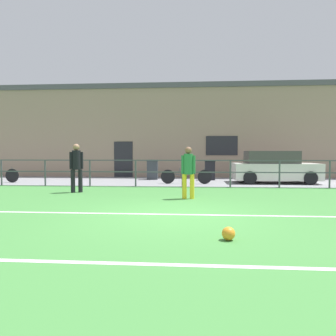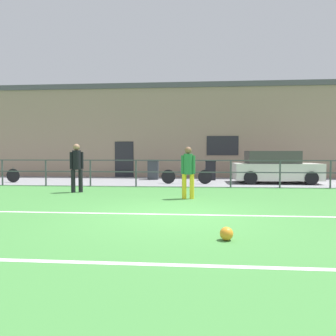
# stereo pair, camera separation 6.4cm
# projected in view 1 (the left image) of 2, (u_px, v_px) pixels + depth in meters

# --- Properties ---
(ground) EXTENTS (60.00, 44.00, 0.04)m
(ground) POSITION_uv_depth(u_px,v_px,m) (174.00, 216.00, 7.36)
(ground) COLOR #42843D
(field_line_touchline) EXTENTS (36.00, 0.11, 0.00)m
(field_line_touchline) POSITION_uv_depth(u_px,v_px,m) (174.00, 214.00, 7.40)
(field_line_touchline) COLOR white
(field_line_touchline) RESTS_ON ground
(field_line_hash) EXTENTS (36.00, 0.11, 0.00)m
(field_line_hash) POSITION_uv_depth(u_px,v_px,m) (160.00, 264.00, 4.08)
(field_line_hash) COLOR white
(field_line_hash) RESTS_ON ground
(pavement_strip) EXTENTS (48.00, 5.00, 0.02)m
(pavement_strip) POSITION_uv_depth(u_px,v_px,m) (184.00, 181.00, 15.82)
(pavement_strip) COLOR gray
(pavement_strip) RESTS_ON ground
(perimeter_fence) EXTENTS (36.07, 0.07, 1.15)m
(perimeter_fence) POSITION_uv_depth(u_px,v_px,m) (182.00, 169.00, 13.30)
(perimeter_fence) COLOR #474C51
(perimeter_fence) RESTS_ON ground
(clubhouse_facade) EXTENTS (28.00, 2.56, 5.49)m
(clubhouse_facade) POSITION_uv_depth(u_px,v_px,m) (186.00, 131.00, 19.38)
(clubhouse_facade) COLOR gray
(clubhouse_facade) RESTS_ON ground
(player_goalkeeper) EXTENTS (0.45, 0.31, 1.77)m
(player_goalkeeper) POSITION_uv_depth(u_px,v_px,m) (76.00, 165.00, 11.46)
(player_goalkeeper) COLOR black
(player_goalkeeper) RESTS_ON ground
(player_winger) EXTENTS (0.45, 0.29, 1.64)m
(player_winger) POSITION_uv_depth(u_px,v_px,m) (188.00, 169.00, 9.89)
(player_winger) COLOR gold
(player_winger) RESTS_ON ground
(soccer_ball_spare) EXTENTS (0.22, 0.22, 0.22)m
(soccer_ball_spare) POSITION_uv_depth(u_px,v_px,m) (228.00, 234.00, 5.22)
(soccer_ball_spare) COLOR orange
(soccer_ball_spare) RESTS_ON ground
(parked_car_red) EXTENTS (3.89, 1.89, 1.51)m
(parked_car_red) POSITION_uv_depth(u_px,v_px,m) (274.00, 168.00, 14.94)
(parked_car_red) COLOR silver
(parked_car_red) RESTS_ON pavement_strip
(bicycle_parked_1) EXTENTS (2.34, 0.04, 0.75)m
(bicycle_parked_1) POSITION_uv_depth(u_px,v_px,m) (186.00, 176.00, 14.50)
(bicycle_parked_1) COLOR black
(bicycle_parked_1) RESTS_ON pavement_strip
(trash_bin_0) EXTENTS (0.58, 0.49, 1.06)m
(trash_bin_0) POSITION_uv_depth(u_px,v_px,m) (153.00, 169.00, 16.86)
(trash_bin_0) COLOR #33383D
(trash_bin_0) RESTS_ON pavement_strip
(trash_bin_1) EXTENTS (0.55, 0.46, 1.04)m
(trash_bin_1) POSITION_uv_depth(u_px,v_px,m) (210.00, 170.00, 16.53)
(trash_bin_1) COLOR black
(trash_bin_1) RESTS_ON pavement_strip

